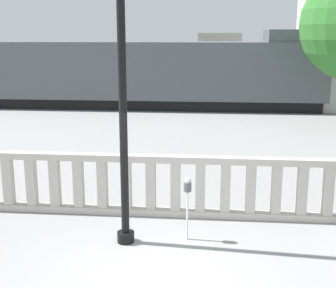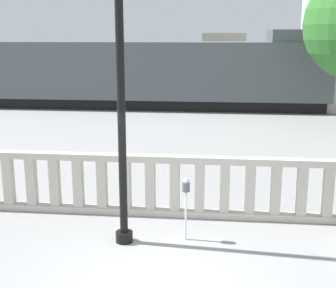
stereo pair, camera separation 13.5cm
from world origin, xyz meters
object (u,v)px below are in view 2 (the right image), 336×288
lamppost (120,66)px  train_far (105,63)px  train_near (122,73)px  parking_meter (186,192)px

lamppost → train_far: size_ratio=0.29×
train_near → train_far: size_ratio=1.04×
lamppost → parking_meter: size_ratio=4.95×
lamppost → parking_meter: bearing=11.4°
parking_meter → train_far: size_ratio=0.06×
lamppost → parking_meter: lamppost is taller
parking_meter → train_near: train_near is taller
lamppost → train_near: size_ratio=0.28×
lamppost → parking_meter: (1.14, 0.23, -2.32)m
lamppost → train_near: (-3.42, 16.44, -1.46)m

